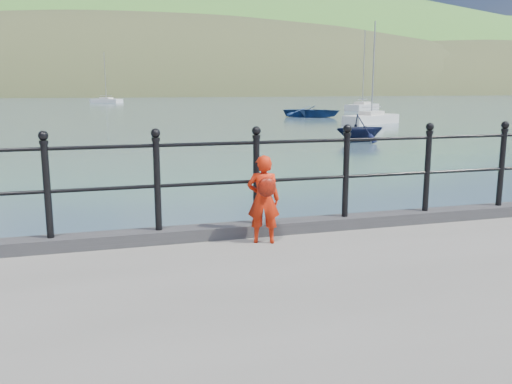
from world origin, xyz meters
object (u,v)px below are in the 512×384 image
object	(u,v)px
railing	(208,171)
sailboat_near	(371,120)
child	(264,199)
launch_navy	(360,128)
sailboat_far	(362,107)
sailboat_deep	(106,101)
launch_blue	(312,111)

from	to	relation	value
railing	sailboat_near	world-z (taller)	sailboat_near
child	launch_navy	xyz separation A→B (m)	(11.36, 19.70, -0.81)
railing	sailboat_far	distance (m)	64.36
sailboat_deep	sailboat_far	bearing A→B (deg)	-10.93
child	sailboat_near	distance (m)	37.05
railing	launch_blue	world-z (taller)	railing
launch_blue	sailboat_far	size ratio (longest dim) A/B	0.54
launch_navy	sailboat_deep	size ratio (longest dim) A/B	0.30
launch_navy	sailboat_far	world-z (taller)	sailboat_far
launch_blue	sailboat_deep	world-z (taller)	sailboat_deep
sailboat_deep	child	bearing A→B (deg)	-47.41
railing	sailboat_far	bearing A→B (deg)	61.03
sailboat_far	sailboat_near	world-z (taller)	sailboat_far
sailboat_near	railing	bearing A→B (deg)	-150.64
launch_navy	railing	bearing A→B (deg)	143.53
launch_navy	sailboat_far	size ratio (longest dim) A/B	0.27
sailboat_near	sailboat_far	bearing A→B (deg)	34.73
launch_navy	sailboat_near	distance (m)	14.29
child	sailboat_deep	world-z (taller)	sailboat_deep
sailboat_far	railing	bearing A→B (deg)	-160.51
child	launch_blue	bearing A→B (deg)	-93.82
launch_blue	child	bearing A→B (deg)	-160.83
launch_navy	sailboat_deep	xyz separation A→B (m)	(-11.18, 78.24, -0.38)
child	sailboat_near	bearing A→B (deg)	-101.09
launch_blue	sailboat_deep	distance (m)	58.29
launch_blue	sailboat_far	xyz separation A→B (m)	(12.64, 14.24, -0.22)
railing	sailboat_near	xyz separation A→B (m)	(19.20, 31.65, -1.48)
railing	sailboat_near	distance (m)	37.05
child	launch_blue	xyz separation A→B (m)	(17.94, 42.42, -0.97)
child	sailboat_deep	distance (m)	97.95
sailboat_far	sailboat_near	distance (m)	27.40
launch_navy	sailboat_near	size ratio (longest dim) A/B	0.35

